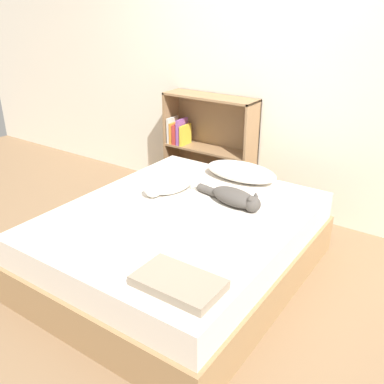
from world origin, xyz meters
The scene contains 8 objects.
ground_plane centered at (0.00, 0.00, 0.00)m, with size 8.00×8.00×0.00m, color #846647.
wall_back centered at (0.00, 1.35, 1.25)m, with size 8.00×0.06×2.50m.
bed centered at (0.00, 0.00, 0.23)m, with size 1.50×1.82×0.47m.
pillow centered at (0.05, 0.74, 0.54)m, with size 0.58×0.29×0.13m.
cat_light centered at (-0.25, 0.20, 0.55)m, with size 0.29×0.48×0.16m.
cat_dark centered at (0.24, 0.31, 0.53)m, with size 0.54×0.23×0.13m.
bookshelf centered at (-0.56, 1.22, 0.50)m, with size 0.88×0.26×0.98m.
blanket_fold centered at (0.46, -0.65, 0.50)m, with size 0.43×0.26×0.05m.
Camera 1 is at (1.48, -2.02, 1.75)m, focal length 40.00 mm.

